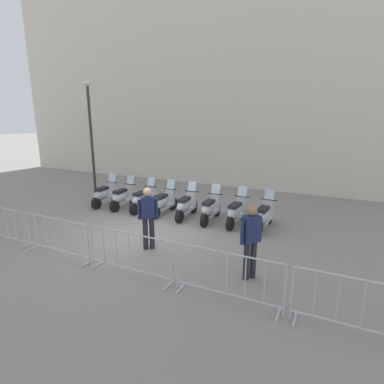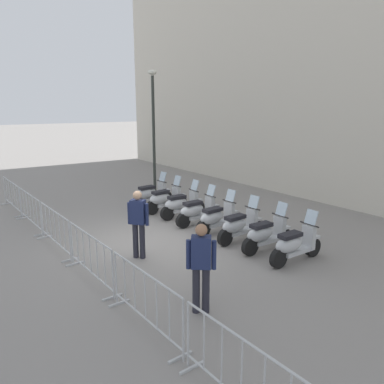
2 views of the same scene
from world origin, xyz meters
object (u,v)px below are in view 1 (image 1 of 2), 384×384
object	(u,v)px
motorcycle_4	(186,206)
motorcycle_6	(236,212)
motorcycle_5	(210,209)
motorcycle_1	(123,197)
motorcycle_3	(163,203)
motorcycle_2	(143,200)
motorcycle_0	(105,195)
officer_near_row_end	(251,238)
officer_mid_plaza	(148,215)
motorcycle_7	(264,216)
barrier_segment_4	(227,278)
barrier_segment_2	(56,238)
barrier_segment_5	(362,310)
street_lamp	(91,127)
barrier_segment_3	(129,255)

from	to	relation	value
motorcycle_4	motorcycle_6	bearing A→B (deg)	11.60
motorcycle_5	motorcycle_1	bearing A→B (deg)	-170.12
motorcycle_3	motorcycle_2	bearing A→B (deg)	-173.65
motorcycle_0	officer_near_row_end	xyz separation A→B (m)	(7.35, -1.97, 0.53)
motorcycle_2	officer_mid_plaza	xyz separation A→B (m)	(2.56, -2.44, 0.53)
motorcycle_1	motorcycle_7	bearing A→B (deg)	10.17
officer_near_row_end	motorcycle_3	bearing A→B (deg)	152.21
motorcycle_2	barrier_segment_4	xyz separation A→B (m)	(5.54, -3.42, 0.07)
barrier_segment_2	barrier_segment_5	size ratio (longest dim) A/B	1.00
motorcycle_7	street_lamp	distance (m)	8.60
motorcycle_5	motorcycle_6	xyz separation A→B (m)	(0.91, 0.20, 0.00)
barrier_segment_4	officer_mid_plaza	world-z (taller)	officer_mid_plaza
motorcycle_2	motorcycle_4	bearing A→B (deg)	8.20
barrier_segment_2	motorcycle_0	bearing A→B (deg)	125.78
motorcycle_0	officer_near_row_end	bearing A→B (deg)	-14.96
barrier_segment_3	officer_mid_plaza	bearing A→B (deg)	116.46
barrier_segment_2	officer_near_row_end	bearing A→B (deg)	22.12
motorcycle_1	street_lamp	xyz separation A→B (m)	(-2.67, 0.73, 2.64)
motorcycle_2	motorcycle_6	distance (m)	3.73
barrier_segment_2	officer_mid_plaza	xyz separation A→B (m)	(1.62, 1.75, 0.45)
motorcycle_0	barrier_segment_3	size ratio (longest dim) A/B	0.77
motorcycle_0	motorcycle_6	size ratio (longest dim) A/B	0.99
motorcycle_4	barrier_segment_5	world-z (taller)	motorcycle_4
barrier_segment_3	motorcycle_6	bearing A→B (deg)	84.35
motorcycle_5	officer_near_row_end	distance (m)	3.94
barrier_segment_5	officer_near_row_end	world-z (taller)	officer_near_row_end
motorcycle_4	barrier_segment_5	xyz separation A→B (m)	(5.99, -3.30, 0.07)
motorcycle_1	motorcycle_4	bearing A→B (deg)	9.62
motorcycle_1	officer_near_row_end	distance (m)	6.80
barrier_segment_2	barrier_segment_4	xyz separation A→B (m)	(4.61, 0.77, 0.00)
motorcycle_2	barrier_segment_2	world-z (taller)	motorcycle_2
motorcycle_0	motorcycle_2	xyz separation A→B (m)	(1.83, 0.35, 0.00)
motorcycle_4	street_lamp	world-z (taller)	street_lamp
barrier_segment_2	barrier_segment_4	distance (m)	4.67
motorcycle_6	barrier_segment_5	world-z (taller)	motorcycle_6
motorcycle_6	officer_near_row_end	xyz separation A→B (m)	(1.85, -2.96, 0.53)
barrier_segment_3	motorcycle_4	bearing A→B (deg)	108.78
barrier_segment_4	motorcycle_7	bearing A→B (deg)	102.61
motorcycle_1	street_lamp	world-z (taller)	street_lamp
barrier_segment_3	officer_near_row_end	world-z (taller)	officer_near_row_end
barrier_segment_2	barrier_segment_3	world-z (taller)	same
motorcycle_1	motorcycle_2	size ratio (longest dim) A/B	0.99
motorcycle_1	barrier_segment_5	bearing A→B (deg)	-17.95
motorcycle_2	motorcycle_7	world-z (taller)	same
motorcycle_3	street_lamp	size ratio (longest dim) A/B	0.34
barrier_segment_5	officer_near_row_end	distance (m)	2.47
motorcycle_5	street_lamp	bearing A→B (deg)	179.17
barrier_segment_3	barrier_segment_5	bearing A→B (deg)	9.44
motorcycle_5	barrier_segment_3	bearing A→B (deg)	-83.72
barrier_segment_4	motorcycle_6	bearing A→B (deg)	114.65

